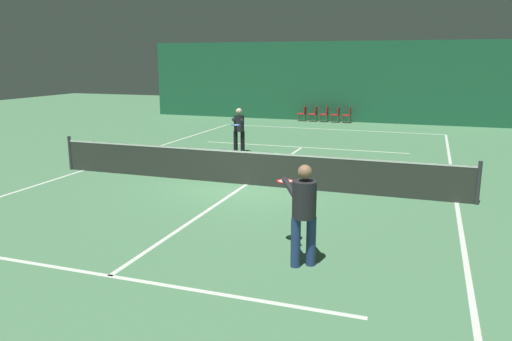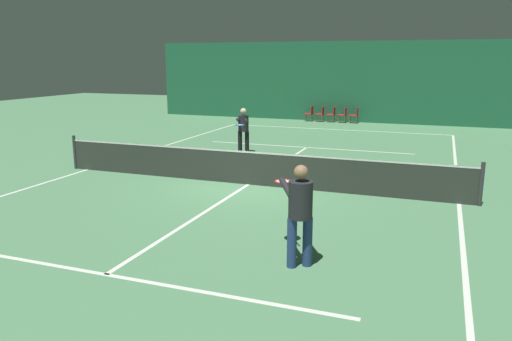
% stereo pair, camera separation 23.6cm
% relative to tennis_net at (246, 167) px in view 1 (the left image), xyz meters
% --- Properties ---
extents(ground_plane, '(60.00, 60.00, 0.00)m').
position_rel_tennis_net_xyz_m(ground_plane, '(0.00, 0.00, -0.51)').
color(ground_plane, '#4C7F56').
extents(backdrop_curtain, '(23.00, 0.12, 4.40)m').
position_rel_tennis_net_xyz_m(backdrop_curtain, '(0.00, 15.32, 1.69)').
color(backdrop_curtain, '#1E5B3D').
rests_on(backdrop_curtain, ground).
extents(court_line_baseline_far, '(11.00, 0.10, 0.00)m').
position_rel_tennis_net_xyz_m(court_line_baseline_far, '(0.00, 11.90, -0.51)').
color(court_line_baseline_far, silver).
rests_on(court_line_baseline_far, ground).
extents(court_line_service_far, '(8.25, 0.10, 0.00)m').
position_rel_tennis_net_xyz_m(court_line_service_far, '(0.00, 6.40, -0.51)').
color(court_line_service_far, silver).
rests_on(court_line_service_far, ground).
extents(court_line_service_near, '(8.25, 0.10, 0.00)m').
position_rel_tennis_net_xyz_m(court_line_service_near, '(0.00, -6.40, -0.51)').
color(court_line_service_near, silver).
rests_on(court_line_service_near, ground).
extents(court_line_sideline_left, '(0.10, 23.80, 0.00)m').
position_rel_tennis_net_xyz_m(court_line_sideline_left, '(-5.50, 0.00, -0.51)').
color(court_line_sideline_left, silver).
rests_on(court_line_sideline_left, ground).
extents(court_line_sideline_right, '(0.10, 23.80, 0.00)m').
position_rel_tennis_net_xyz_m(court_line_sideline_right, '(5.50, 0.00, -0.51)').
color(court_line_sideline_right, silver).
rests_on(court_line_sideline_right, ground).
extents(court_line_centre, '(0.10, 12.80, 0.00)m').
position_rel_tennis_net_xyz_m(court_line_centre, '(0.00, 0.00, -0.51)').
color(court_line_centre, silver).
rests_on(court_line_centre, ground).
extents(tennis_net, '(12.00, 0.10, 1.07)m').
position_rel_tennis_net_xyz_m(tennis_net, '(0.00, 0.00, 0.00)').
color(tennis_net, '#2D332D').
rests_on(tennis_net, ground).
extents(player_near, '(1.08, 1.36, 1.76)m').
position_rel_tennis_net_xyz_m(player_near, '(2.84, -4.93, 0.51)').
color(player_near, navy).
rests_on(player_near, ground).
extents(player_far, '(0.69, 1.40, 1.68)m').
position_rel_tennis_net_xyz_m(player_far, '(-1.91, 4.38, 0.47)').
color(player_far, black).
rests_on(player_far, ground).
extents(courtside_chair_0, '(0.44, 0.44, 0.84)m').
position_rel_tennis_net_xyz_m(courtside_chair_0, '(-2.05, 14.77, -0.03)').
color(courtside_chair_0, brown).
rests_on(courtside_chair_0, ground).
extents(courtside_chair_1, '(0.44, 0.44, 0.84)m').
position_rel_tennis_net_xyz_m(courtside_chair_1, '(-1.42, 14.77, -0.03)').
color(courtside_chair_1, brown).
rests_on(courtside_chair_1, ground).
extents(courtside_chair_2, '(0.44, 0.44, 0.84)m').
position_rel_tennis_net_xyz_m(courtside_chair_2, '(-0.78, 14.77, -0.03)').
color(courtside_chair_2, brown).
rests_on(courtside_chair_2, ground).
extents(courtside_chair_3, '(0.44, 0.44, 0.84)m').
position_rel_tennis_net_xyz_m(courtside_chair_3, '(-0.15, 14.77, -0.03)').
color(courtside_chair_3, brown).
rests_on(courtside_chair_3, ground).
extents(courtside_chair_4, '(0.44, 0.44, 0.84)m').
position_rel_tennis_net_xyz_m(courtside_chair_4, '(0.48, 14.77, -0.03)').
color(courtside_chair_4, brown).
rests_on(courtside_chair_4, ground).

